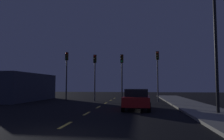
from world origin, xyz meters
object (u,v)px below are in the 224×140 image
Objects in this scene: traffic_signal_center_left at (95,69)px; traffic_signal_far_right at (158,66)px; traffic_signal_far_left at (67,67)px; traffic_signal_center_right at (122,69)px; car_stopped_ahead at (137,99)px; street_lamp_right at (211,41)px.

traffic_signal_far_right reaches higher than traffic_signal_center_left.
traffic_signal_far_left is 1.02× the size of traffic_signal_far_right.
traffic_signal_far_left is 1.07× the size of traffic_signal_center_left.
traffic_signal_center_right reaches higher than car_stopped_ahead.
traffic_signal_center_right is 1.22× the size of car_stopped_ahead.
street_lamp_right is at bearing -57.30° from traffic_signal_center_right.
car_stopped_ahead is (7.87, -7.23, -3.03)m from traffic_signal_far_left.
traffic_signal_far_left is 3.25m from traffic_signal_center_left.
street_lamp_right is at bearing -76.25° from traffic_signal_far_right.
car_stopped_ahead is at bearing 152.70° from street_lamp_right.
traffic_signal_far_left is 15.64m from street_lamp_right.
street_lamp_right reaches higher than traffic_signal_far_right.
traffic_signal_center_left is at bearing 133.69° from street_lamp_right.
traffic_signal_far_right is at bearing 103.75° from street_lamp_right.
street_lamp_right reaches higher than car_stopped_ahead.
street_lamp_right is (9.13, -9.56, 0.83)m from traffic_signal_center_left.
traffic_signal_far_left is 11.11m from car_stopped_ahead.
car_stopped_ahead is (4.63, -7.23, -2.81)m from traffic_signal_center_left.
traffic_signal_far_right is (10.03, -0.00, -0.06)m from traffic_signal_far_left.
traffic_signal_center_left is at bearing 180.00° from traffic_signal_center_right.
traffic_signal_center_left reaches higher than traffic_signal_center_right.
traffic_signal_center_right is at bearing 102.73° from car_stopped_ahead.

